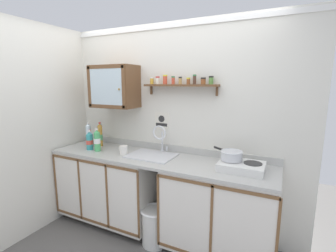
{
  "coord_description": "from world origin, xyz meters",
  "views": [
    {
      "loc": [
        1.28,
        -1.99,
        1.78
      ],
      "look_at": [
        0.1,
        0.4,
        1.29
      ],
      "focal_mm": 25.62,
      "sensor_mm": 36.0,
      "label": 1
    }
  ],
  "objects_px": {
    "saucepan": "(231,155)",
    "trash_bin": "(154,226)",
    "bottle_soda_green_0": "(97,141)",
    "sink": "(153,156)",
    "hot_plate_stove": "(241,166)",
    "bottle_water_clear_2": "(89,135)",
    "bottle_water_blue_4": "(90,139)",
    "bottle_detergent_teal_3": "(90,141)",
    "bottle_juice_amber_1": "(100,135)",
    "wall_cabinet": "(114,87)",
    "mug": "(123,150)",
    "warning_sign": "(162,121)"
  },
  "relations": [
    {
      "from": "bottle_soda_green_0",
      "to": "trash_bin",
      "type": "bearing_deg",
      "value": -5.99
    },
    {
      "from": "hot_plate_stove",
      "to": "wall_cabinet",
      "type": "distance_m",
      "value": 1.76
    },
    {
      "from": "bottle_juice_amber_1",
      "to": "bottle_water_clear_2",
      "type": "distance_m",
      "value": 0.18
    },
    {
      "from": "hot_plate_stove",
      "to": "saucepan",
      "type": "xyz_separation_m",
      "value": [
        -0.1,
        0.03,
        0.09
      ]
    },
    {
      "from": "bottle_soda_green_0",
      "to": "bottle_detergent_teal_3",
      "type": "height_order",
      "value": "bottle_soda_green_0"
    },
    {
      "from": "bottle_water_clear_2",
      "to": "bottle_detergent_teal_3",
      "type": "height_order",
      "value": "bottle_water_clear_2"
    },
    {
      "from": "wall_cabinet",
      "to": "sink",
      "type": "bearing_deg",
      "value": -9.66
    },
    {
      "from": "mug",
      "to": "hot_plate_stove",
      "type": "bearing_deg",
      "value": 3.75
    },
    {
      "from": "saucepan",
      "to": "trash_bin",
      "type": "relative_size",
      "value": 0.77
    },
    {
      "from": "bottle_water_clear_2",
      "to": "trash_bin",
      "type": "bearing_deg",
      "value": -13.03
    },
    {
      "from": "bottle_juice_amber_1",
      "to": "trash_bin",
      "type": "distance_m",
      "value": 1.34
    },
    {
      "from": "hot_plate_stove",
      "to": "bottle_juice_amber_1",
      "type": "distance_m",
      "value": 1.85
    },
    {
      "from": "sink",
      "to": "bottle_water_blue_4",
      "type": "height_order",
      "value": "sink"
    },
    {
      "from": "bottle_detergent_teal_3",
      "to": "bottle_water_blue_4",
      "type": "bearing_deg",
      "value": 131.23
    },
    {
      "from": "saucepan",
      "to": "warning_sign",
      "type": "distance_m",
      "value": 0.98
    },
    {
      "from": "bottle_soda_green_0",
      "to": "bottle_water_clear_2",
      "type": "distance_m",
      "value": 0.36
    },
    {
      "from": "mug",
      "to": "bottle_detergent_teal_3",
      "type": "bearing_deg",
      "value": -179.4
    },
    {
      "from": "bottle_juice_amber_1",
      "to": "wall_cabinet",
      "type": "distance_m",
      "value": 0.69
    },
    {
      "from": "sink",
      "to": "bottle_water_clear_2",
      "type": "bearing_deg",
      "value": 177.24
    },
    {
      "from": "bottle_soda_green_0",
      "to": "bottle_water_blue_4",
      "type": "height_order",
      "value": "bottle_soda_green_0"
    },
    {
      "from": "wall_cabinet",
      "to": "saucepan",
      "type": "bearing_deg",
      "value": -4.14
    },
    {
      "from": "sink",
      "to": "bottle_water_clear_2",
      "type": "distance_m",
      "value": 1.03
    },
    {
      "from": "sink",
      "to": "bottle_soda_green_0",
      "type": "xyz_separation_m",
      "value": [
        -0.71,
        -0.13,
        0.14
      ]
    },
    {
      "from": "sink",
      "to": "bottle_soda_green_0",
      "type": "relative_size",
      "value": 1.88
    },
    {
      "from": "saucepan",
      "to": "wall_cabinet",
      "type": "distance_m",
      "value": 1.63
    },
    {
      "from": "hot_plate_stove",
      "to": "bottle_water_blue_4",
      "type": "relative_size",
      "value": 1.89
    },
    {
      "from": "bottle_water_blue_4",
      "to": "wall_cabinet",
      "type": "relative_size",
      "value": 0.39
    },
    {
      "from": "saucepan",
      "to": "sink",
      "type": "bearing_deg",
      "value": 179.57
    },
    {
      "from": "warning_sign",
      "to": "saucepan",
      "type": "bearing_deg",
      "value": -16.34
    },
    {
      "from": "bottle_water_clear_2",
      "to": "mug",
      "type": "height_order",
      "value": "bottle_water_clear_2"
    },
    {
      "from": "sink",
      "to": "hot_plate_stove",
      "type": "relative_size",
      "value": 1.26
    },
    {
      "from": "sink",
      "to": "bottle_water_blue_4",
      "type": "relative_size",
      "value": 2.38
    },
    {
      "from": "bottle_soda_green_0",
      "to": "wall_cabinet",
      "type": "relative_size",
      "value": 0.49
    },
    {
      "from": "bottle_water_clear_2",
      "to": "bottle_water_blue_4",
      "type": "relative_size",
      "value": 1.4
    },
    {
      "from": "hot_plate_stove",
      "to": "mug",
      "type": "xyz_separation_m",
      "value": [
        -1.32,
        -0.09,
        0.02
      ]
    },
    {
      "from": "bottle_juice_amber_1",
      "to": "bottle_water_blue_4",
      "type": "distance_m",
      "value": 0.14
    },
    {
      "from": "saucepan",
      "to": "trash_bin",
      "type": "distance_m",
      "value": 1.16
    },
    {
      "from": "bottle_detergent_teal_3",
      "to": "mug",
      "type": "bearing_deg",
      "value": 0.6
    },
    {
      "from": "bottle_juice_amber_1",
      "to": "bottle_water_blue_4",
      "type": "relative_size",
      "value": 1.42
    },
    {
      "from": "sink",
      "to": "bottle_water_clear_2",
      "type": "height_order",
      "value": "sink"
    },
    {
      "from": "hot_plate_stove",
      "to": "warning_sign",
      "type": "distance_m",
      "value": 1.11
    },
    {
      "from": "sink",
      "to": "bottle_detergent_teal_3",
      "type": "relative_size",
      "value": 2.16
    },
    {
      "from": "wall_cabinet",
      "to": "mug",
      "type": "bearing_deg",
      "value": -38.99
    },
    {
      "from": "bottle_detergent_teal_3",
      "to": "bottle_water_clear_2",
      "type": "bearing_deg",
      "value": 136.45
    },
    {
      "from": "sink",
      "to": "hot_plate_stove",
      "type": "height_order",
      "value": "sink"
    },
    {
      "from": "bottle_juice_amber_1",
      "to": "mug",
      "type": "bearing_deg",
      "value": -20.59
    },
    {
      "from": "sink",
      "to": "saucepan",
      "type": "height_order",
      "value": "sink"
    },
    {
      "from": "saucepan",
      "to": "bottle_juice_amber_1",
      "type": "xyz_separation_m",
      "value": [
        -1.74,
        0.08,
        0.01
      ]
    },
    {
      "from": "hot_plate_stove",
      "to": "bottle_juice_amber_1",
      "type": "height_order",
      "value": "bottle_juice_amber_1"
    },
    {
      "from": "wall_cabinet",
      "to": "hot_plate_stove",
      "type": "bearing_deg",
      "value": -4.77
    }
  ]
}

